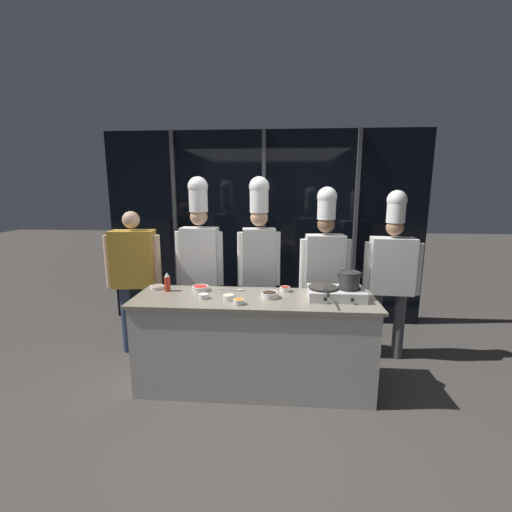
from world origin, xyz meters
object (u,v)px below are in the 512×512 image
at_px(serving_spoon_slotted, 237,290).
at_px(chef_pastry, 392,267).
at_px(prep_bowl_rice, 204,296).
at_px(chef_line, 324,262).
at_px(chef_head, 200,253).
at_px(person_guest, 134,270).
at_px(prep_bowl_noodles, 229,297).
at_px(prep_bowl_soy_glaze, 270,295).
at_px(chef_sous, 259,250).
at_px(portable_stove, 336,293).
at_px(prep_bowl_bell_pepper, 201,288).
at_px(squeeze_bottle_chili, 167,282).
at_px(stock_pot, 349,279).
at_px(prep_bowl_chili_flakes, 285,289).
at_px(prep_bowl_mushrooms, 157,287).
at_px(frying_pan, 323,286).
at_px(prep_bowl_carrots, 239,301).

xyz_separation_m(serving_spoon_slotted, chef_pastry, (1.66, 0.50, 0.15)).
distance_m(prep_bowl_rice, chef_line, 1.42).
bearing_deg(chef_head, person_guest, 7.71).
bearing_deg(prep_bowl_noodles, prep_bowl_rice, 174.15).
bearing_deg(chef_line, prep_bowl_soy_glaze, 45.95).
distance_m(chef_sous, chef_pastry, 1.49).
bearing_deg(prep_bowl_soy_glaze, chef_head, 139.45).
bearing_deg(prep_bowl_noodles, portable_stove, 7.45).
bearing_deg(serving_spoon_slotted, chef_pastry, 16.61).
bearing_deg(chef_pastry, prep_bowl_bell_pepper, 18.85).
xyz_separation_m(serving_spoon_slotted, person_guest, (-1.25, 0.42, 0.09)).
bearing_deg(squeeze_bottle_chili, prep_bowl_rice, -26.26).
bearing_deg(chef_pastry, person_guest, 5.79).
bearing_deg(chef_sous, stock_pot, 136.86).
xyz_separation_m(prep_bowl_chili_flakes, chef_line, (0.44, 0.46, 0.18)).
bearing_deg(chef_sous, prep_bowl_rice, 52.85).
height_order(portable_stove, serving_spoon_slotted, portable_stove).
distance_m(prep_bowl_bell_pepper, person_guest, 0.99).
distance_m(prep_bowl_soy_glaze, prep_bowl_mushrooms, 1.18).
bearing_deg(person_guest, portable_stove, 158.77).
distance_m(prep_bowl_noodles, chef_sous, 0.88).
bearing_deg(frying_pan, serving_spoon_slotted, 168.08).
relative_size(prep_bowl_bell_pepper, chef_head, 0.08).
height_order(person_guest, chef_head, chef_head).
height_order(portable_stove, chef_pastry, chef_pastry).
bearing_deg(person_guest, prep_bowl_carrots, 141.40).
distance_m(prep_bowl_chili_flakes, chef_head, 1.12).
bearing_deg(prep_bowl_chili_flakes, prep_bowl_noodles, -149.78).
distance_m(serving_spoon_slotted, chef_line, 1.05).
bearing_deg(squeeze_bottle_chili, prep_bowl_carrots, -24.14).
relative_size(prep_bowl_soy_glaze, prep_bowl_carrots, 1.61).
bearing_deg(person_guest, chef_sous, 177.01).
bearing_deg(portable_stove, prep_bowl_noodles, -172.55).
distance_m(portable_stove, chef_head, 1.61).
xyz_separation_m(portable_stove, chef_pastry, (0.71, 0.67, 0.11)).
height_order(chef_head, chef_pastry, chef_head).
bearing_deg(prep_bowl_mushrooms, prep_bowl_soy_glaze, -9.97).
xyz_separation_m(stock_pot, prep_bowl_noodles, (-1.11, -0.13, -0.15)).
xyz_separation_m(prep_bowl_bell_pepper, prep_bowl_chili_flakes, (0.85, 0.04, 0.00)).
bearing_deg(prep_bowl_chili_flakes, serving_spoon_slotted, -179.77).
distance_m(prep_bowl_soy_glaze, prep_bowl_chili_flakes, 0.26).
bearing_deg(squeeze_bottle_chili, chef_head, 70.60).
bearing_deg(prep_bowl_chili_flakes, chef_sous, 120.77).
xyz_separation_m(portable_stove, squeeze_bottle_chili, (-1.65, 0.10, 0.04)).
height_order(chef_head, chef_sous, chef_head).
relative_size(prep_bowl_chili_flakes, chef_sous, 0.05).
bearing_deg(prep_bowl_mushrooms, serving_spoon_slotted, 0.40).
xyz_separation_m(frying_pan, prep_bowl_rice, (-1.12, -0.10, -0.09)).
xyz_separation_m(prep_bowl_soy_glaze, prep_bowl_rice, (-0.62, -0.07, -0.01)).
xyz_separation_m(stock_pot, chef_line, (-0.15, 0.64, 0.03)).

